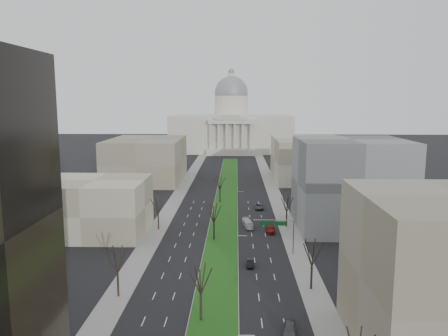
% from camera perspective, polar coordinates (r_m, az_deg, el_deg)
% --- Properties ---
extents(ground, '(600.00, 600.00, 0.00)m').
position_cam_1_polar(ground, '(147.81, 0.25, -4.53)').
color(ground, black).
rests_on(ground, ground).
extents(median, '(8.00, 222.03, 0.20)m').
position_cam_1_polar(median, '(146.80, 0.24, -4.58)').
color(median, '#999993').
rests_on(median, ground).
extents(sidewalk_left, '(5.00, 330.00, 0.15)m').
position_cam_1_polar(sidewalk_left, '(125.32, -8.12, -7.04)').
color(sidewalk_left, gray).
rests_on(sidewalk_left, ground).
extents(sidewalk_right, '(5.00, 330.00, 0.15)m').
position_cam_1_polar(sidewalk_right, '(124.36, 8.12, -7.17)').
color(sidewalk_right, gray).
rests_on(sidewalk_right, ground).
extents(capitol, '(80.00, 46.00, 55.00)m').
position_cam_1_polar(capitol, '(293.90, 0.95, 5.36)').
color(capitol, beige).
rests_on(capitol, ground).
extents(building_beige_left, '(26.00, 22.00, 14.00)m').
position_cam_1_polar(building_beige_left, '(117.87, -16.49, -4.86)').
color(building_beige_left, tan).
rests_on(building_beige_left, ground).
extents(building_grey_right, '(28.00, 26.00, 24.00)m').
position_cam_1_polar(building_grey_right, '(121.77, 16.14, -2.01)').
color(building_grey_right, slate).
rests_on(building_grey_right, ground).
extents(building_far_left, '(30.00, 40.00, 18.00)m').
position_cam_1_polar(building_far_left, '(189.41, -10.10, 1.07)').
color(building_far_left, gray).
rests_on(building_far_left, ground).
extents(building_far_right, '(30.00, 40.00, 18.00)m').
position_cam_1_polar(building_far_right, '(193.03, 11.02, 1.19)').
color(building_far_right, tan).
rests_on(building_far_right, ground).
extents(tree_left_mid, '(5.40, 5.40, 9.72)m').
position_cam_1_polar(tree_left_mid, '(79.45, -13.80, -11.44)').
color(tree_left_mid, black).
rests_on(tree_left_mid, ground).
extents(tree_left_far, '(5.28, 5.28, 9.50)m').
position_cam_1_polar(tree_left_far, '(116.88, -8.62, -4.79)').
color(tree_left_far, black).
rests_on(tree_left_far, ground).
extents(tree_right_mid, '(5.52, 5.52, 9.94)m').
position_cam_1_polar(tree_right_mid, '(81.61, 11.45, -10.69)').
color(tree_right_mid, black).
rests_on(tree_right_mid, ground).
extents(tree_right_far, '(5.04, 5.04, 9.07)m').
position_cam_1_polar(tree_right_far, '(119.81, 8.21, -4.60)').
color(tree_right_far, black).
rests_on(tree_right_far, ground).
extents(tree_median_a, '(5.40, 5.40, 9.72)m').
position_cam_1_polar(tree_median_a, '(69.53, -3.07, -14.20)').
color(tree_median_a, black).
rests_on(tree_median_a, ground).
extents(tree_median_b, '(5.40, 5.40, 9.72)m').
position_cam_1_polar(tree_median_b, '(107.40, -1.33, -5.83)').
color(tree_median_b, black).
rests_on(tree_median_b, ground).
extents(tree_median_c, '(5.40, 5.40, 9.72)m').
position_cam_1_polar(tree_median_c, '(146.40, -0.53, -1.86)').
color(tree_median_c, black).
rests_on(tree_median_c, ground).
extents(streetlamp_median_b, '(1.90, 0.20, 9.16)m').
position_cam_1_polar(streetlamp_median_b, '(84.06, 1.79, -11.62)').
color(streetlamp_median_b, gray).
rests_on(streetlamp_median_b, ground).
extents(streetlamp_median_c, '(1.90, 0.20, 9.16)m').
position_cam_1_polar(streetlamp_median_c, '(122.34, 1.74, -5.06)').
color(streetlamp_median_c, gray).
rests_on(streetlamp_median_c, ground).
extents(mast_arm_signs, '(9.12, 0.24, 8.09)m').
position_cam_1_polar(mast_arm_signs, '(98.42, 7.50, -7.81)').
color(mast_arm_signs, gray).
rests_on(mast_arm_signs, ground).
extents(car_grey_near, '(2.69, 5.12, 1.66)m').
position_cam_1_polar(car_grey_near, '(69.35, 8.60, -20.03)').
color(car_grey_near, '#414448').
rests_on(car_grey_near, ground).
extents(car_black, '(1.50, 4.12, 1.35)m').
position_cam_1_polar(car_black, '(93.00, 3.43, -12.30)').
color(car_black, black).
rests_on(car_black, ground).
extents(car_red, '(2.37, 5.68, 1.64)m').
position_cam_1_polar(car_red, '(115.80, 6.05, -7.96)').
color(car_red, maroon).
rests_on(car_red, ground).
extents(car_grey_far, '(2.67, 5.67, 1.57)m').
position_cam_1_polar(car_grey_far, '(139.53, 4.62, -5.04)').
color(car_grey_far, '#45484B').
rests_on(car_grey_far, ground).
extents(box_van, '(2.93, 7.58, 2.06)m').
position_cam_1_polar(box_van, '(119.86, 3.13, -7.23)').
color(box_van, white).
rests_on(box_van, ground).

